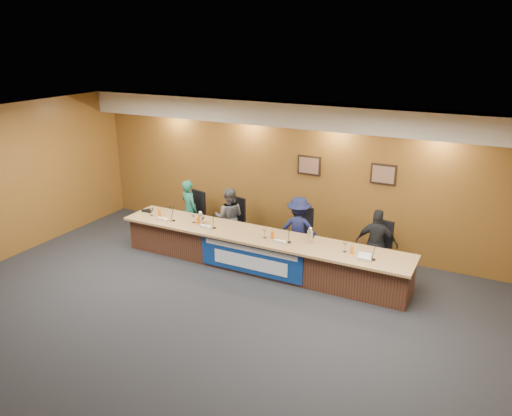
# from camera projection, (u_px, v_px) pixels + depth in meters

# --- Properties ---
(floor) EXTENTS (10.00, 10.00, 0.00)m
(floor) POSITION_uv_depth(u_px,v_px,m) (194.00, 325.00, 8.17)
(floor) COLOR black
(floor) RESTS_ON ground
(ceiling) EXTENTS (10.00, 8.00, 0.04)m
(ceiling) POSITION_uv_depth(u_px,v_px,m) (185.00, 132.00, 7.12)
(ceiling) COLOR silver
(ceiling) RESTS_ON wall_back
(wall_back) EXTENTS (10.00, 0.04, 3.20)m
(wall_back) POSITION_uv_depth(u_px,v_px,m) (292.00, 174.00, 11.01)
(wall_back) COLOR brown
(wall_back) RESTS_ON floor
(soffit) EXTENTS (10.00, 0.50, 0.50)m
(soffit) POSITION_uv_depth(u_px,v_px,m) (289.00, 114.00, 10.36)
(soffit) COLOR beige
(soffit) RESTS_ON wall_back
(dais_body) EXTENTS (6.00, 0.80, 0.70)m
(dais_body) POSITION_uv_depth(u_px,v_px,m) (260.00, 252.00, 10.08)
(dais_body) COLOR #462518
(dais_body) RESTS_ON floor
(dais_top) EXTENTS (6.10, 0.95, 0.05)m
(dais_top) POSITION_uv_depth(u_px,v_px,m) (259.00, 236.00, 9.91)
(dais_top) COLOR #A97D4B
(dais_top) RESTS_ON dais_body
(banner) EXTENTS (2.20, 0.02, 0.65)m
(banner) POSITION_uv_depth(u_px,v_px,m) (250.00, 259.00, 9.72)
(banner) COLOR navy
(banner) RESTS_ON dais_body
(banner_text_upper) EXTENTS (2.00, 0.01, 0.10)m
(banner_text_upper) POSITION_uv_depth(u_px,v_px,m) (250.00, 250.00, 9.64)
(banner_text_upper) COLOR silver
(banner_text_upper) RESTS_ON banner
(banner_text_lower) EXTENTS (1.60, 0.01, 0.28)m
(banner_text_lower) POSITION_uv_depth(u_px,v_px,m) (250.00, 263.00, 9.73)
(banner_text_lower) COLOR silver
(banner_text_lower) RESTS_ON banner
(wall_photo_left) EXTENTS (0.52, 0.04, 0.42)m
(wall_photo_left) POSITION_uv_depth(u_px,v_px,m) (309.00, 165.00, 10.73)
(wall_photo_left) COLOR black
(wall_photo_left) RESTS_ON wall_back
(wall_photo_right) EXTENTS (0.52, 0.04, 0.42)m
(wall_photo_right) POSITION_uv_depth(u_px,v_px,m) (383.00, 174.00, 10.04)
(wall_photo_right) COLOR black
(wall_photo_right) RESTS_ON wall_back
(panelist_a) EXTENTS (0.60, 0.51, 1.40)m
(panelist_a) POSITION_uv_depth(u_px,v_px,m) (189.00, 209.00, 11.50)
(panelist_a) COLOR #1C5E49
(panelist_a) RESTS_ON floor
(panelist_b) EXTENTS (0.80, 0.71, 1.36)m
(panelist_b) POSITION_uv_depth(u_px,v_px,m) (229.00, 217.00, 11.05)
(panelist_b) COLOR #4B4C51
(panelist_b) RESTS_ON floor
(panelist_c) EXTENTS (1.00, 0.71, 1.39)m
(panelist_c) POSITION_uv_depth(u_px,v_px,m) (299.00, 229.00, 10.33)
(panelist_c) COLOR #14183D
(panelist_c) RESTS_ON floor
(panelist_d) EXTENTS (0.83, 0.40, 1.38)m
(panelist_d) POSITION_uv_depth(u_px,v_px,m) (377.00, 244.00, 9.63)
(panelist_d) COLOR black
(panelist_d) RESTS_ON floor
(office_chair_a) EXTENTS (0.59, 0.59, 0.08)m
(office_chair_a) POSITION_uv_depth(u_px,v_px,m) (192.00, 217.00, 11.66)
(office_chair_a) COLOR black
(office_chair_a) RESTS_ON floor
(office_chair_b) EXTENTS (0.59, 0.59, 0.08)m
(office_chair_b) POSITION_uv_depth(u_px,v_px,m) (231.00, 224.00, 11.20)
(office_chair_b) COLOR black
(office_chair_b) RESTS_ON floor
(office_chair_c) EXTENTS (0.52, 0.52, 0.08)m
(office_chair_c) POSITION_uv_depth(u_px,v_px,m) (300.00, 237.00, 10.49)
(office_chair_c) COLOR black
(office_chair_c) RESTS_ON floor
(office_chair_d) EXTENTS (0.54, 0.54, 0.08)m
(office_chair_d) POSITION_uv_depth(u_px,v_px,m) (377.00, 252.00, 9.79)
(office_chair_d) COLOR black
(office_chair_d) RESTS_ON floor
(nameplate_a) EXTENTS (0.24, 0.08, 0.10)m
(nameplate_a) POSITION_uv_depth(u_px,v_px,m) (161.00, 219.00, 10.62)
(nameplate_a) COLOR white
(nameplate_a) RESTS_ON dais_top
(microphone_a) EXTENTS (0.07, 0.07, 0.02)m
(microphone_a) POSITION_uv_depth(u_px,v_px,m) (174.00, 221.00, 10.64)
(microphone_a) COLOR black
(microphone_a) RESTS_ON dais_top
(juice_glass_a) EXTENTS (0.06, 0.06, 0.15)m
(juice_glass_a) POSITION_uv_depth(u_px,v_px,m) (159.00, 213.00, 10.89)
(juice_glass_a) COLOR orange
(juice_glass_a) RESTS_ON dais_top
(water_glass_a) EXTENTS (0.08, 0.08, 0.18)m
(water_glass_a) POSITION_uv_depth(u_px,v_px,m) (151.00, 212.00, 10.92)
(water_glass_a) COLOR silver
(water_glass_a) RESTS_ON dais_top
(nameplate_b) EXTENTS (0.24, 0.08, 0.10)m
(nameplate_b) POSITION_uv_depth(u_px,v_px,m) (204.00, 227.00, 10.20)
(nameplate_b) COLOR white
(nameplate_b) RESTS_ON dais_top
(microphone_b) EXTENTS (0.07, 0.07, 0.02)m
(microphone_b) POSITION_uv_depth(u_px,v_px,m) (214.00, 228.00, 10.24)
(microphone_b) COLOR black
(microphone_b) RESTS_ON dais_top
(juice_glass_b) EXTENTS (0.06, 0.06, 0.15)m
(juice_glass_b) POSITION_uv_depth(u_px,v_px,m) (198.00, 221.00, 10.44)
(juice_glass_b) COLOR orange
(juice_glass_b) RESTS_ON dais_top
(water_glass_b) EXTENTS (0.08, 0.08, 0.18)m
(water_glass_b) POSITION_uv_depth(u_px,v_px,m) (194.00, 219.00, 10.51)
(water_glass_b) COLOR silver
(water_glass_b) RESTS_ON dais_top
(nameplate_c) EXTENTS (0.24, 0.08, 0.10)m
(nameplate_c) POSITION_uv_depth(u_px,v_px,m) (278.00, 242.00, 9.47)
(nameplate_c) COLOR white
(nameplate_c) RESTS_ON dais_top
(microphone_c) EXTENTS (0.07, 0.07, 0.02)m
(microphone_c) POSITION_uv_depth(u_px,v_px,m) (289.00, 242.00, 9.53)
(microphone_c) COLOR black
(microphone_c) RESTS_ON dais_top
(juice_glass_c) EXTENTS (0.06, 0.06, 0.15)m
(juice_glass_c) POSITION_uv_depth(u_px,v_px,m) (272.00, 235.00, 9.70)
(juice_glass_c) COLOR orange
(juice_glass_c) RESTS_ON dais_top
(water_glass_c) EXTENTS (0.08, 0.08, 0.18)m
(water_glass_c) POSITION_uv_depth(u_px,v_px,m) (265.00, 234.00, 9.72)
(water_glass_c) COLOR silver
(water_glass_c) RESTS_ON dais_top
(nameplate_d) EXTENTS (0.24, 0.08, 0.10)m
(nameplate_d) POSITION_uv_depth(u_px,v_px,m) (363.00, 259.00, 8.72)
(nameplate_d) COLOR white
(nameplate_d) RESTS_ON dais_top
(microphone_d) EXTENTS (0.07, 0.07, 0.02)m
(microphone_d) POSITION_uv_depth(u_px,v_px,m) (373.00, 260.00, 8.79)
(microphone_d) COLOR black
(microphone_d) RESTS_ON dais_top
(juice_glass_d) EXTENTS (0.06, 0.06, 0.15)m
(juice_glass_d) POSITION_uv_depth(u_px,v_px,m) (352.00, 250.00, 9.01)
(juice_glass_d) COLOR orange
(juice_glass_d) RESTS_ON dais_top
(water_glass_d) EXTENTS (0.08, 0.08, 0.18)m
(water_glass_d) POSITION_uv_depth(u_px,v_px,m) (345.00, 247.00, 9.09)
(water_glass_d) COLOR silver
(water_glass_d) RESTS_ON dais_top
(carafe_left) EXTENTS (0.11, 0.11, 0.22)m
(carafe_left) POSITION_uv_depth(u_px,v_px,m) (201.00, 219.00, 10.46)
(carafe_left) COLOR silver
(carafe_left) RESTS_ON dais_top
(carafe_right) EXTENTS (0.12, 0.12, 0.26)m
(carafe_right) POSITION_uv_depth(u_px,v_px,m) (310.00, 237.00, 9.48)
(carafe_right) COLOR silver
(carafe_right) RESTS_ON dais_top
(speakerphone) EXTENTS (0.32, 0.32, 0.05)m
(speakerphone) POSITION_uv_depth(u_px,v_px,m) (149.00, 211.00, 11.19)
(speakerphone) COLOR black
(speakerphone) RESTS_ON dais_top
(paper_stack) EXTENTS (0.26, 0.33, 0.01)m
(paper_stack) POSITION_uv_depth(u_px,v_px,m) (364.00, 256.00, 8.95)
(paper_stack) COLOR white
(paper_stack) RESTS_ON dais_top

